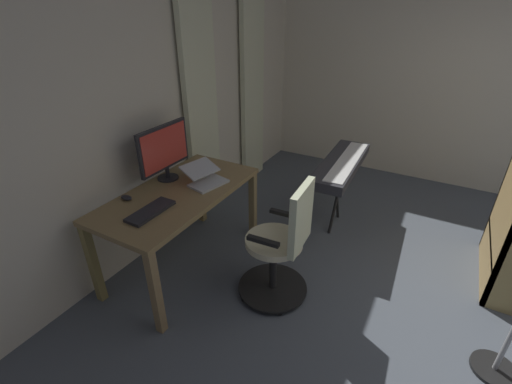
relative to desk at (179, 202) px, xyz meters
name	(u,v)px	position (x,y,z in m)	size (l,w,h in m)	color
back_room_partition	(160,94)	(-0.45, -0.50, 0.73)	(5.05, 0.10, 2.76)	beige
curtain_left_panel	(252,81)	(-1.91, -0.39, 0.61)	(0.46, 0.06, 2.51)	beige
curtain_right_panel	(200,99)	(-0.88, -0.39, 0.61)	(0.47, 0.06, 2.51)	beige
desk	(179,202)	(0.00, 0.00, 0.00)	(1.41, 0.71, 0.74)	olive
office_chair	(282,248)	(-0.08, 0.90, -0.19)	(0.56, 0.56, 1.01)	black
computer_monitor	(164,149)	(-0.14, -0.24, 0.36)	(0.56, 0.18, 0.47)	#232328
computer_keyboard	(151,211)	(0.35, 0.04, 0.11)	(0.38, 0.15, 0.02)	#232328
laptop	(205,178)	(-0.23, 0.11, 0.14)	(0.36, 0.36, 0.15)	#B7BCC1
computer_mouse	(126,198)	(0.30, -0.26, 0.11)	(0.06, 0.10, 0.04)	#232328
cell_phone_face_up	(193,168)	(-0.42, -0.18, 0.10)	(0.07, 0.14, 0.01)	#232328
piano_keyboard	(341,166)	(-1.26, 0.97, 0.04)	(1.15, 0.37, 0.76)	black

